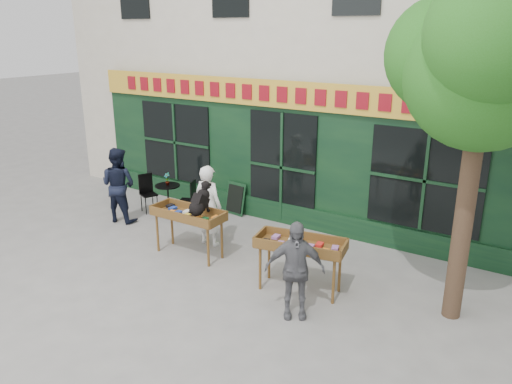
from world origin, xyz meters
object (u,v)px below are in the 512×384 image
dog (200,198)px  woman (209,205)px  bistro_table (168,194)px  man_left (118,185)px  man_right (295,270)px  book_cart_right (300,247)px  book_cart_center (188,216)px

dog → woman: bearing=116.2°
woman → bistro_table: size_ratio=2.26×
dog → woman: 0.89m
man_left → bistro_table: bearing=-138.9°
woman → man_left: (-2.61, -0.07, 0.03)m
man_right → man_left: 5.64m
man_left → book_cart_right: bearing=161.7°
book_cart_right → man_right: 0.81m
dog → man_right: 2.67m
book_cart_center → book_cart_right: size_ratio=0.95×
book_cart_center → woman: (0.00, 0.65, 0.04)m
book_cart_center → bistro_table: (-1.91, 1.48, -0.28)m
dog → bistro_table: dog is taller
book_cart_center → man_right: (2.85, -0.83, -0.02)m
book_cart_right → man_left: bearing=162.0°
book_cart_right → man_left: size_ratio=0.89×
woman → man_left: 2.61m
book_cart_center → man_left: (-2.61, 0.58, 0.07)m
dog → book_cart_center: bearing=171.5°
woman → man_right: 3.22m
book_cart_center → bistro_table: book_cart_center is taller
man_right → man_left: (-5.46, 1.41, 0.09)m
book_cart_center → book_cart_right: same height
book_cart_right → woman: bearing=153.3°
bistro_table → man_left: bearing=-127.9°
man_left → book_cart_center: bearing=156.5°
book_cart_center → book_cart_right: 2.55m
book_cart_center → man_right: bearing=-16.7°
book_cart_center → bistro_table: size_ratio=1.98×
woman → book_cart_right: (2.55, -0.73, -0.04)m
dog → man_right: (2.50, -0.78, -0.49)m
book_cart_center → man_left: man_left is taller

